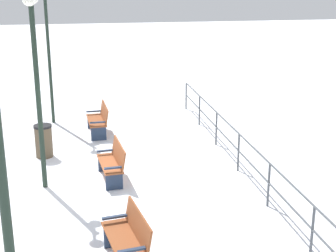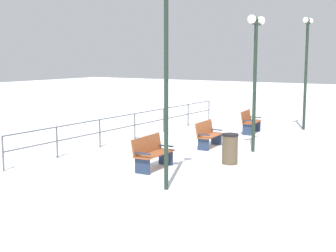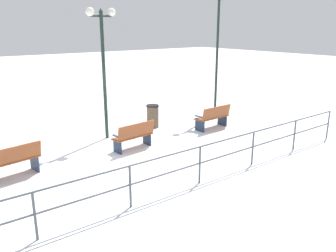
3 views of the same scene
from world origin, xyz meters
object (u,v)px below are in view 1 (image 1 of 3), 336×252
object	(u,v)px
bench_third	(128,238)
lamppost_middle	(35,53)
bench_nearest	(99,119)
lamppost_near	(46,7)
bench_second	(113,162)
trash_bin	(44,141)

from	to	relation	value
bench_third	lamppost_middle	xyz separation A→B (m)	(1.58, -3.52, 2.66)
bench_third	lamppost_middle	distance (m)	4.69
bench_nearest	lamppost_near	bearing A→B (deg)	-49.72
bench_third	lamppost_middle	size ratio (longest dim) A/B	0.33
bench_third	lamppost_near	xyz separation A→B (m)	(1.58, -8.86, 3.31)
bench_nearest	bench_third	size ratio (longest dim) A/B	1.04
bench_second	trash_bin	distance (m)	2.58
bench_second	bench_third	xyz separation A→B (m)	(0.02, 3.66, 0.02)
bench_nearest	lamppost_middle	bearing A→B (deg)	66.03
bench_second	lamppost_middle	distance (m)	3.13
trash_bin	lamppost_near	bearing A→B (deg)	-92.05
bench_third	lamppost_middle	world-z (taller)	lamppost_middle
bench_third	lamppost_near	distance (m)	9.59
lamppost_middle	bench_second	bearing A→B (deg)	-174.95
bench_third	lamppost_middle	bearing A→B (deg)	-74.45
trash_bin	bench_second	bearing A→B (deg)	131.92
bench_nearest	trash_bin	xyz separation A→B (m)	(1.57, 1.75, -0.01)
bench_second	bench_third	bearing A→B (deg)	84.35
bench_nearest	trash_bin	size ratio (longest dim) A/B	1.68
bench_third	trash_bin	bearing A→B (deg)	-81.71
lamppost_middle	bench_third	bearing A→B (deg)	114.22
lamppost_middle	trash_bin	world-z (taller)	lamppost_middle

